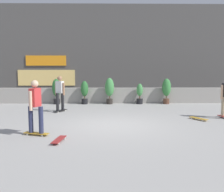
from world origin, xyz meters
TOP-DOWN VIEW (x-y plane):
  - ground_plane at (0.00, 0.00)m, footprint 48.00×48.00m
  - planter_wall at (0.00, 6.00)m, footprint 18.00×0.40m
  - building_backdrop at (-0.01, 10.00)m, footprint 20.00×2.08m
  - potted_plant_0 at (-3.13, 5.55)m, footprint 0.49×0.49m
  - potted_plant_1 at (-1.52, 5.55)m, footprint 0.43×0.43m
  - potted_plant_2 at (-0.08, 5.55)m, footprint 0.52×0.52m
  - potted_plant_3 at (1.67, 5.55)m, footprint 0.36×0.36m
  - potted_plant_4 at (3.22, 5.55)m, footprint 0.50×0.50m
  - skater_by_wall_right at (-2.44, 2.90)m, footprint 0.58×0.79m
  - skater_foreground at (-2.37, -1.40)m, footprint 0.82×0.54m
  - skateboard_near_camera at (3.45, 0.87)m, footprint 0.59×0.79m
  - skateboard_aside at (-1.55, -2.10)m, footprint 0.31×0.82m

SIDE VIEW (x-z plane):
  - ground_plane at x=0.00m, z-range 0.00..0.00m
  - skateboard_near_camera at x=3.45m, z-range 0.02..0.10m
  - skateboard_aside at x=-1.55m, z-range 0.02..0.10m
  - planter_wall at x=0.00m, z-range 0.00..0.90m
  - potted_plant_3 at x=1.67m, z-range 0.03..1.21m
  - potted_plant_1 at x=-1.52m, z-range 0.08..1.41m
  - potted_plant_0 at x=-3.13m, z-range 0.11..1.58m
  - potted_plant_4 at x=3.22m, z-range 0.12..1.59m
  - potted_plant_2 at x=-0.08m, z-range 0.12..1.63m
  - skater_by_wall_right at x=-2.44m, z-range 0.09..1.79m
  - skater_foreground at x=-2.37m, z-range 0.09..1.79m
  - building_backdrop at x=-0.01m, z-range 0.00..6.50m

